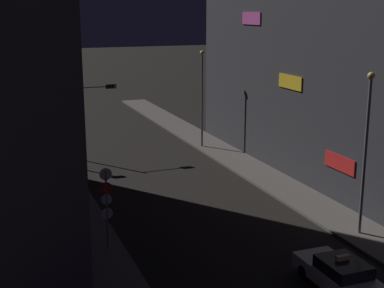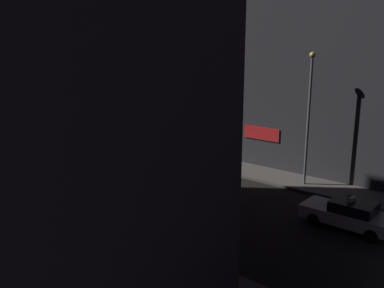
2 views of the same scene
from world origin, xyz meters
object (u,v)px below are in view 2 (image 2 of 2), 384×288
(taxi, at_px, (350,214))
(sign_pole_left, at_px, (125,190))
(street_lamp_near_block, at_px, (309,110))
(street_lamp_far_block, at_px, (99,89))

(taxi, distance_m, sign_pole_left, 10.78)
(street_lamp_near_block, bearing_deg, sign_pole_left, 167.61)
(sign_pole_left, bearing_deg, street_lamp_near_block, -12.39)
(taxi, distance_m, street_lamp_near_block, 7.44)
(taxi, xyz_separation_m, street_lamp_far_block, (3.74, 24.00, 4.12))
(sign_pole_left, relative_size, street_lamp_far_block, 0.51)
(sign_pole_left, height_order, street_lamp_far_block, street_lamp_far_block)
(taxi, xyz_separation_m, street_lamp_near_block, (4.36, 4.42, 4.10))
(taxi, height_order, sign_pole_left, sign_pole_left)
(street_lamp_near_block, bearing_deg, taxi, -134.66)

